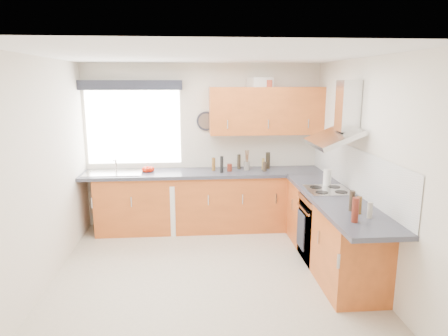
{
  "coord_description": "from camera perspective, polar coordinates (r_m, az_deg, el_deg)",
  "views": [
    {
      "loc": [
        -0.17,
        -4.34,
        2.24
      ],
      "look_at": [
        0.25,
        0.85,
        1.1
      ],
      "focal_mm": 32.0,
      "sensor_mm": 36.0,
      "label": 1
    }
  ],
  "objects": [
    {
      "name": "wall_left",
      "position": [
        4.74,
        -24.63,
        -0.84
      ],
      "size": [
        0.02,
        3.6,
        2.5
      ],
      "primitive_type": "cube",
      "color": "silver",
      "rests_on": "ground_plane"
    },
    {
      "name": "bottle_0",
      "position": [
        4.03,
        18.24,
        -5.72
      ],
      "size": [
        0.07,
        0.07,
        0.24
      ],
      "primitive_type": "cylinder",
      "color": "maroon",
      "rests_on": "worktop_right"
    },
    {
      "name": "sink",
      "position": [
        6.09,
        -15.5,
        -0.33
      ],
      "size": [
        0.84,
        0.46,
        0.1
      ],
      "primitive_type": null,
      "color": "silver",
      "rests_on": "worktop_back"
    },
    {
      "name": "window",
      "position": [
        6.23,
        -12.78,
        5.69
      ],
      "size": [
        1.4,
        0.02,
        1.1
      ],
      "primitive_type": "cube",
      "color": "white",
      "rests_on": "wall_back"
    },
    {
      "name": "wall_back",
      "position": [
        6.22,
        -3.01,
        3.17
      ],
      "size": [
        3.6,
        0.02,
        2.5
      ],
      "primitive_type": "cube",
      "color": "silver",
      "rests_on": "ground_plane"
    },
    {
      "name": "base_cab_right",
      "position": [
        5.12,
        15.02,
        -8.78
      ],
      "size": [
        0.58,
        2.1,
        0.86
      ],
      "primitive_type": "cube",
      "color": "#AB4E1D",
      "rests_on": "ground_plane"
    },
    {
      "name": "bottle_1",
      "position": [
        4.37,
        17.81,
        -4.5
      ],
      "size": [
        0.06,
        0.06,
        0.21
      ],
      "primitive_type": "cylinder",
      "color": "#372A1E",
      "rests_on": "worktop_right"
    },
    {
      "name": "worktop_right",
      "position": [
        4.84,
        15.8,
        -4.38
      ],
      "size": [
        0.62,
        2.42,
        0.05
      ],
      "primitive_type": "cube",
      "color": "#31323C",
      "rests_on": "base_cab_right"
    },
    {
      "name": "ground_plane",
      "position": [
        4.88,
        -2.19,
        -14.95
      ],
      "size": [
        3.6,
        3.6,
        0.0
      ],
      "primitive_type": "plane",
      "color": "beige"
    },
    {
      "name": "jar_6",
      "position": [
        6.21,
        6.29,
        1.08
      ],
      "size": [
        0.07,
        0.07,
        0.25
      ],
      "primitive_type": "cylinder",
      "color": "black",
      "rests_on": "worktop_back"
    },
    {
      "name": "washing_machine",
      "position": [
        6.16,
        -8.41,
        -5.36
      ],
      "size": [
        0.66,
        0.65,
        0.76
      ],
      "primitive_type": "cube",
      "rotation": [
        0.0,
        0.0,
        -0.35
      ],
      "color": "white",
      "rests_on": "ground_plane"
    },
    {
      "name": "wall_clock",
      "position": [
        6.13,
        -2.57,
        6.69
      ],
      "size": [
        0.29,
        0.04,
        0.29
      ],
      "primitive_type": "cylinder",
      "rotation": [
        1.57,
        0.0,
        0.0
      ],
      "color": "#21222C",
      "rests_on": "wall_back"
    },
    {
      "name": "utensil_pot",
      "position": [
        6.08,
        3.29,
        0.31
      ],
      "size": [
        0.11,
        0.11,
        0.13
      ],
      "primitive_type": "cylinder",
      "rotation": [
        0.0,
        0.0,
        -0.33
      ],
      "color": "slate",
      "rests_on": "worktop_back"
    },
    {
      "name": "worktop_back",
      "position": [
        6.0,
        -2.88,
        -0.73
      ],
      "size": [
        3.6,
        0.62,
        0.05
      ],
      "primitive_type": "cube",
      "color": "#31323C",
      "rests_on": "base_cab_back"
    },
    {
      "name": "window_blind",
      "position": [
        6.1,
        -13.18,
        11.47
      ],
      "size": [
        1.5,
        0.18,
        0.14
      ],
      "primitive_type": "cube",
      "color": "#21222C",
      "rests_on": "wall_back"
    },
    {
      "name": "jar_2",
      "position": [
        6.04,
        -1.51,
        0.57
      ],
      "size": [
        0.05,
        0.05,
        0.2
      ],
      "primitive_type": "cylinder",
      "color": "brown",
      "rests_on": "worktop_back"
    },
    {
      "name": "base_cab_back",
      "position": [
        6.12,
        -3.78,
        -4.87
      ],
      "size": [
        3.0,
        0.58,
        0.86
      ],
      "primitive_type": "cube",
      "color": "#AB4E1D",
      "rests_on": "ground_plane"
    },
    {
      "name": "bottle_2",
      "position": [
        4.3,
        18.74,
        -5.06
      ],
      "size": [
        0.05,
        0.05,
        0.18
      ],
      "primitive_type": "cylinder",
      "color": "brown",
      "rests_on": "worktop_right"
    },
    {
      "name": "bottle_3",
      "position": [
        4.21,
        20.12,
        -5.68
      ],
      "size": [
        0.05,
        0.05,
        0.16
      ],
      "primitive_type": "cylinder",
      "color": "#A39C8B",
      "rests_on": "worktop_right"
    },
    {
      "name": "wall_front",
      "position": [
        2.73,
        -0.76,
        -8.89
      ],
      "size": [
        3.6,
        0.02,
        2.5
      ],
      "primitive_type": "cube",
      "color": "silver",
      "rests_on": "ground_plane"
    },
    {
      "name": "ceiling",
      "position": [
        4.35,
        -2.47,
        15.77
      ],
      "size": [
        3.6,
        3.6,
        0.02
      ],
      "primitive_type": "cube",
      "color": "white",
      "rests_on": "wall_back"
    },
    {
      "name": "jar_5",
      "position": [
        5.87,
        -0.33,
        0.49
      ],
      "size": [
        0.05,
        0.05,
        0.25
      ],
      "primitive_type": "cylinder",
      "color": "black",
      "rests_on": "worktop_back"
    },
    {
      "name": "jar_1",
      "position": [
        6.0,
        0.8,
        0.07
      ],
      "size": [
        0.07,
        0.07,
        0.11
      ],
      "primitive_type": "cylinder",
      "color": "maroon",
      "rests_on": "worktop_back"
    },
    {
      "name": "wall_right",
      "position": [
        4.87,
        19.36,
        -0.09
      ],
      "size": [
        0.02,
        3.6,
        2.5
      ],
      "primitive_type": "cube",
      "color": "silver",
      "rests_on": "ground_plane"
    },
    {
      "name": "base_cab_corner",
      "position": [
        6.34,
        10.89,
        -4.48
      ],
      "size": [
        0.6,
        0.6,
        0.86
      ],
      "primitive_type": "cube",
      "color": "#AB4E1D",
      "rests_on": "ground_plane"
    },
    {
      "name": "upper_cabinets",
      "position": [
        6.08,
        6.06,
        8.13
      ],
      "size": [
        1.7,
        0.35,
        0.7
      ],
      "primitive_type": "cube",
      "color": "#AB4E1D",
      "rests_on": "wall_back"
    },
    {
      "name": "kitchen_roll",
      "position": [
        5.3,
        14.54,
        -1.36
      ],
      "size": [
        0.11,
        0.11,
        0.22
      ],
      "primitive_type": "cylinder",
      "rotation": [
        0.0,
        0.0,
        -0.14
      ],
      "color": "white",
      "rests_on": "worktop_right"
    },
    {
      "name": "jar_4",
      "position": [
        6.01,
        5.83,
        0.19
      ],
      "size": [
        0.06,
        0.06,
        0.14
      ],
      "primitive_type": "cylinder",
      "color": "#3B2E21",
      "rests_on": "worktop_back"
    },
    {
      "name": "extractor_hood",
      "position": [
        4.99,
        16.29,
        6.46
      ],
      "size": [
        0.52,
        0.78,
        0.66
      ],
      "primitive_type": null,
      "color": "silver",
      "rests_on": "wall_right"
    },
    {
      "name": "jar_3",
      "position": [
        6.14,
        2.14,
        0.91
      ],
      "size": [
        0.05,
        0.05,
        0.23
      ],
      "primitive_type": "cylinder",
      "color": "#33291C",
      "rests_on": "worktop_back"
    },
    {
      "name": "jar_0",
      "position": [
        6.12,
        5.61,
        0.57
      ],
      "size": [
        0.04,
        0.04,
        0.17
      ],
      "primitive_type": "cylinder",
      "color": "olive",
      "rests_on": "worktop_back"
    },
    {
      "name": "casserole",
      "position": [
        6.15,
        5.17,
        12.12
      ],
      "size": [
        0.4,
        0.34,
        0.14
      ],
      "primitive_type": "cube",
      "rotation": [
        0.0,
        0.0,
        0.33
      ],
      "color": "white",
      "rests_on": "upper_cabinets"
    },
    {
      "name": "hob_plate",
      "position": [
        5.1,
        14.66,
        -3.08
      ],
      "size": [
        0.52,
        0.52,
        0.01
      ],
      "primitive_type": "cube",
      "color": "silver",
      "rests_on": "worktop_right"
    },
    {
      "name": "storage_box",
      "position": [
        6.16,
        5.91,
        11.93
      ],
      "size": [
        0.27,
        0.25,
        0.1
      ],
      "primitive_type": "cube",
      "rotation": [
        0.0,
        0.0,
        -0.33
      ],
      "color": "#B0422B",
      "rests_on": "upper_cabinets"
    },
    {
      "name": "splashback",
      "position": [
        5.15,
        17.87,
        -0.14
      ],
      "size": [
        0.01,
        3.0,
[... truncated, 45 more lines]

